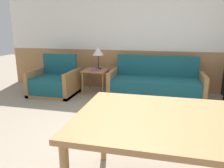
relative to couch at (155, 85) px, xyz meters
The scene contains 8 objects.
ground_plane 2.10m from the couch, 90.18° to the right, with size 16.00×16.00×0.00m, color gray.
wall_back 1.23m from the couch, 90.71° to the left, with size 7.20×0.06×2.70m.
couch is the anchor object (origin of this frame).
armchair 2.12m from the couch, behind, with size 0.92×0.76×0.83m.
side_table 1.30m from the couch, behind, with size 0.51×0.51×0.51m.
table_lamp 1.40m from the couch, behind, with size 0.24×0.24×0.47m.
book_stack 1.30m from the couch, behind, with size 0.16×0.16×0.03m.
dining_table 2.88m from the couch, 82.85° to the right, with size 1.70×1.03×0.73m.
Camera 1 is at (0.14, -2.30, 1.37)m, focal length 35.00 mm.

